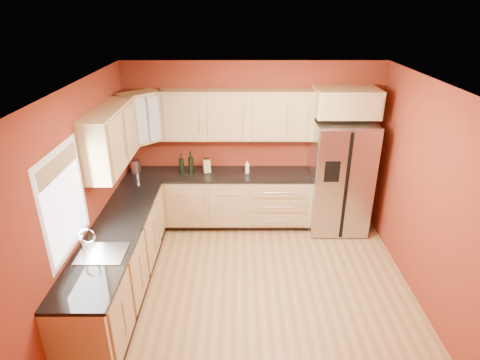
{
  "coord_description": "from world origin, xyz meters",
  "views": [
    {
      "loc": [
        -0.21,
        -4.1,
        3.41
      ],
      "look_at": [
        -0.21,
        0.9,
        1.16
      ],
      "focal_mm": 30.0,
      "sensor_mm": 36.0,
      "label": 1
    }
  ],
  "objects_px": {
    "canister_left": "(135,167)",
    "wine_bottle_a": "(191,162)",
    "soap_dispenser": "(247,167)",
    "refrigerator": "(339,177)",
    "knife_block": "(207,166)"
  },
  "relations": [
    {
      "from": "canister_left",
      "to": "soap_dispenser",
      "type": "distance_m",
      "value": 1.76
    },
    {
      "from": "refrigerator",
      "to": "wine_bottle_a",
      "type": "relative_size",
      "value": 4.97
    },
    {
      "from": "refrigerator",
      "to": "wine_bottle_a",
      "type": "xyz_separation_m",
      "value": [
        -2.32,
        0.07,
        0.21
      ]
    },
    {
      "from": "wine_bottle_a",
      "to": "soap_dispenser",
      "type": "relative_size",
      "value": 1.87
    },
    {
      "from": "refrigerator",
      "to": "knife_block",
      "type": "bearing_deg",
      "value": 177.12
    },
    {
      "from": "refrigerator",
      "to": "canister_left",
      "type": "distance_m",
      "value": 3.2
    },
    {
      "from": "refrigerator",
      "to": "knife_block",
      "type": "distance_m",
      "value": 2.08
    },
    {
      "from": "wine_bottle_a",
      "to": "soap_dispenser",
      "type": "height_order",
      "value": "wine_bottle_a"
    },
    {
      "from": "canister_left",
      "to": "wine_bottle_a",
      "type": "height_order",
      "value": "wine_bottle_a"
    },
    {
      "from": "canister_left",
      "to": "soap_dispenser",
      "type": "bearing_deg",
      "value": 0.01
    },
    {
      "from": "knife_block",
      "to": "refrigerator",
      "type": "bearing_deg",
      "value": -19.66
    },
    {
      "from": "wine_bottle_a",
      "to": "soap_dispenser",
      "type": "xyz_separation_m",
      "value": [
        0.88,
        0.01,
        -0.08
      ]
    },
    {
      "from": "refrigerator",
      "to": "knife_block",
      "type": "height_order",
      "value": "refrigerator"
    },
    {
      "from": "canister_left",
      "to": "wine_bottle_a",
      "type": "xyz_separation_m",
      "value": [
        0.88,
        -0.01,
        0.07
      ]
    },
    {
      "from": "canister_left",
      "to": "knife_block",
      "type": "xyz_separation_m",
      "value": [
        1.12,
        0.02,
        -0.0
      ]
    }
  ]
}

